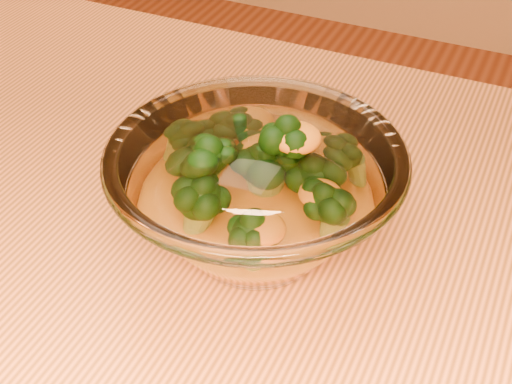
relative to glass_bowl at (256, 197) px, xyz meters
The scene contains 3 objects.
glass_bowl is the anchor object (origin of this frame).
cheese_sauce 0.02m from the glass_bowl, 90.00° to the right, with size 0.11×0.11×0.03m, color orange.
broccoli_heap 0.02m from the glass_bowl, 119.14° to the left, with size 0.14×0.12×0.07m.
Camera 1 is at (0.16, -0.24, 1.10)m, focal length 50.00 mm.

